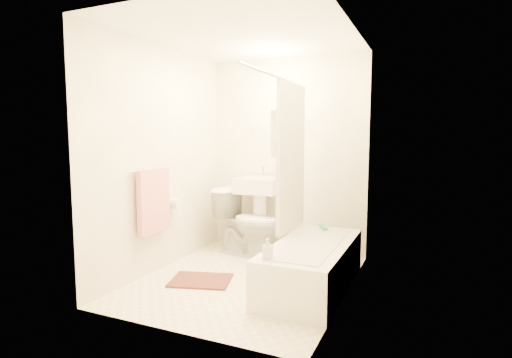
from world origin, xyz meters
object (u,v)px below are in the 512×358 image
at_px(sink, 259,212).
at_px(bathtub, 312,265).
at_px(toilet, 248,222).
at_px(bath_mat, 201,280).
at_px(soap_bottle, 268,249).

relative_size(sink, bathtub, 0.67).
xyz_separation_m(toilet, bath_mat, (-0.04, -1.03, -0.39)).
height_order(sink, bath_mat, sink).
relative_size(toilet, soap_bottle, 4.70).
relative_size(sink, bath_mat, 1.74).
bearing_deg(toilet, soap_bottle, -141.44).
relative_size(bathtub, soap_bottle, 8.85).
distance_m(toilet, soap_bottle, 1.58).
distance_m(bathtub, soap_bottle, 0.72).
xyz_separation_m(toilet, bathtub, (1.02, -0.73, -0.18)).
height_order(toilet, bath_mat, toilet).
height_order(toilet, bathtub, toilet).
bearing_deg(soap_bottle, bath_mat, 159.34).
distance_m(toilet, bathtub, 1.26).
height_order(bathtub, bath_mat, bathtub).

